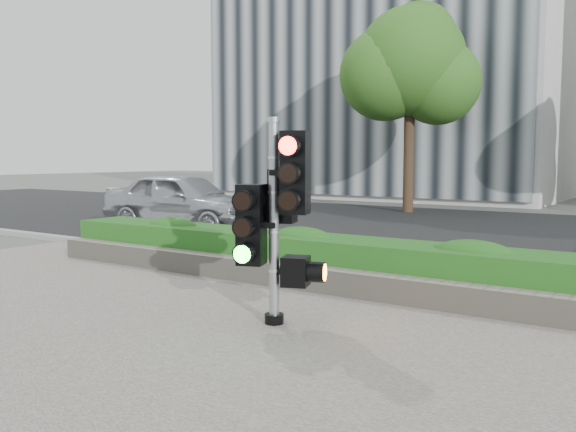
% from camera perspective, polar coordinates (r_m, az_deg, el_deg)
% --- Properties ---
extents(ground, '(120.00, 120.00, 0.00)m').
position_cam_1_polar(ground, '(6.97, -1.86, -10.55)').
color(ground, '#51514C').
rests_on(ground, ground).
extents(sidewalk, '(16.00, 11.00, 0.03)m').
position_cam_1_polar(sidewalk, '(5.26, -18.77, -16.12)').
color(sidewalk, '#9E9389').
rests_on(sidewalk, ground).
extents(road, '(60.00, 13.00, 0.02)m').
position_cam_1_polar(road, '(16.02, 19.67, -1.68)').
color(road, black).
rests_on(road, ground).
extents(curb, '(60.00, 0.25, 0.12)m').
position_cam_1_polar(curb, '(9.61, 9.30, -5.77)').
color(curb, gray).
rests_on(curb, ground).
extents(stone_wall, '(12.00, 0.32, 0.34)m').
position_cam_1_polar(stone_wall, '(8.48, 5.74, -6.26)').
color(stone_wall, gray).
rests_on(stone_wall, sidewalk).
extents(hedge, '(12.00, 1.00, 0.68)m').
position_cam_1_polar(hedge, '(9.02, 7.73, -4.48)').
color(hedge, green).
rests_on(hedge, sidewalk).
extents(building_left, '(16.00, 9.00, 15.00)m').
position_cam_1_polar(building_left, '(31.71, 9.87, 15.56)').
color(building_left, '#B7B7B2').
rests_on(building_left, ground).
extents(tree_left, '(4.61, 4.03, 7.34)m').
position_cam_1_polar(tree_left, '(21.91, 11.40, 13.59)').
color(tree_left, black).
rests_on(tree_left, ground).
extents(traffic_signal, '(0.85, 0.74, 2.34)m').
position_cam_1_polar(traffic_signal, '(6.88, -0.99, 0.49)').
color(traffic_signal, black).
rests_on(traffic_signal, sidewalk).
extents(car_silver, '(4.62, 2.15, 1.53)m').
position_cam_1_polar(car_silver, '(16.26, -9.77, 1.41)').
color(car_silver, '#AEB0B6').
rests_on(car_silver, road).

